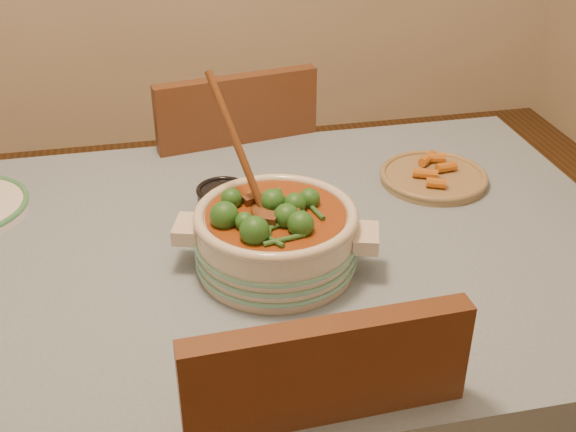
# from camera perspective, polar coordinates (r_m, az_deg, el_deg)

# --- Properties ---
(dining_table) EXTENTS (1.68, 1.08, 0.76)m
(dining_table) POSITION_cam_1_polar(r_m,az_deg,el_deg) (1.56, -3.69, -5.40)
(dining_table) COLOR brown
(dining_table) RESTS_ON floor
(stew_casserole) EXTENTS (0.40, 0.39, 0.38)m
(stew_casserole) POSITION_cam_1_polar(r_m,az_deg,el_deg) (1.40, -0.99, -1.34)
(stew_casserole) COLOR beige
(stew_casserole) RESTS_ON dining_table
(condiment_bowl) EXTENTS (0.12, 0.12, 0.06)m
(condiment_bowl) POSITION_cam_1_polar(r_m,az_deg,el_deg) (1.62, -5.16, 1.40)
(condiment_bowl) COLOR black
(condiment_bowl) RESTS_ON dining_table
(fried_plate) EXTENTS (0.34, 0.34, 0.04)m
(fried_plate) POSITION_cam_1_polar(r_m,az_deg,el_deg) (1.78, 11.42, 3.18)
(fried_plate) COLOR #987D54
(fried_plate) RESTS_ON dining_table
(chair_far) EXTENTS (0.51, 0.51, 0.94)m
(chair_far) POSITION_cam_1_polar(r_m,az_deg,el_deg) (2.16, -4.67, 1.69)
(chair_far) COLOR #55301A
(chair_far) RESTS_ON floor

